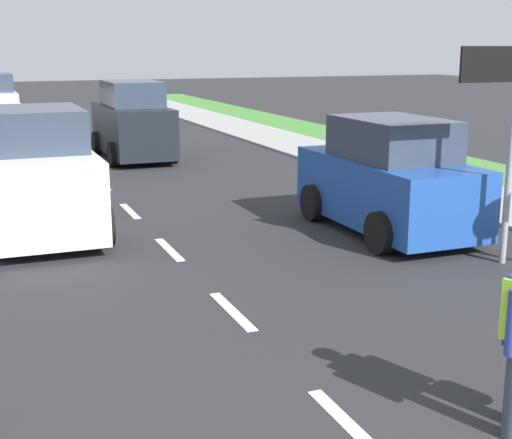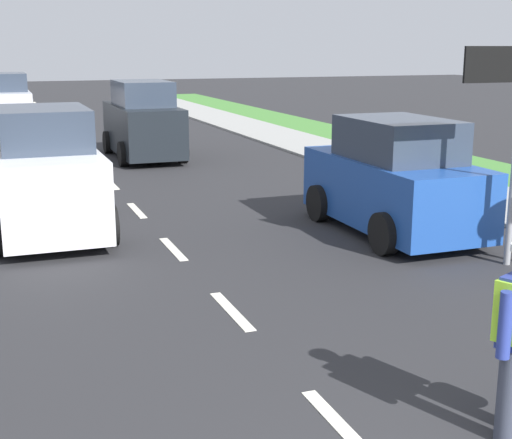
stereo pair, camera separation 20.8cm
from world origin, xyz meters
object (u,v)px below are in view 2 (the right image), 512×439
Objects in this scene: car_outgoing_far at (143,123)px; car_oncoming_third at (9,102)px; car_parked_curbside at (394,180)px; lane_direction_sign at (506,103)px; car_oncoming_lead at (47,176)px.

car_oncoming_third is (-3.37, 9.93, -0.04)m from car_outgoing_far.
car_parked_curbside is 20.84m from car_oncoming_third.
car_oncoming_third is at bearing 105.20° from lane_direction_sign.
car_oncoming_third is (-5.69, 20.05, 0.07)m from car_parked_curbside.
car_outgoing_far is 1.08× the size of car_parked_curbside.
car_oncoming_lead is at bearing -112.43° from car_outgoing_far.
car_parked_curbside is (2.32, -10.12, -0.11)m from car_outgoing_far.
car_oncoming_lead reaches higher than car_parked_curbside.
car_oncoming_third is (-6.07, 22.33, -1.40)m from lane_direction_sign.
car_parked_curbside is (-0.38, 2.28, -1.48)m from lane_direction_sign.
car_parked_curbside is 1.01× the size of car_oncoming_lead.
car_oncoming_lead is (-5.65, 2.04, 0.08)m from car_parked_curbside.
car_parked_curbside is 0.92× the size of car_oncoming_third.
car_outgoing_far is at bearing -71.24° from car_oncoming_third.
car_oncoming_third is at bearing 108.76° from car_outgoing_far.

